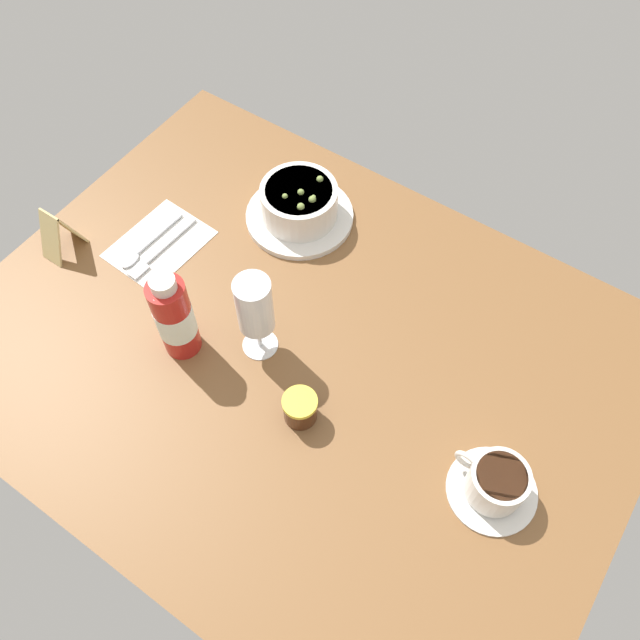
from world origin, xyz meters
The scene contains 8 objects.
ground_plane centered at (0.00, 0.00, -1.50)cm, with size 110.00×84.00×3.00cm, color brown.
porridge_bowl centered at (16.33, -23.87, 3.85)cm, with size 20.13×20.13×8.51cm.
cutlery_setting centered at (34.08, -3.91, 0.26)cm, with size 14.39×18.03×0.90cm.
coffee_cup centered at (-36.74, 3.11, 3.26)cm, with size 13.69×13.32×6.91cm.
wine_glass centered at (5.94, 2.31, 11.12)cm, with size 5.94×5.94×17.25cm.
jam_jar centered at (-6.87, 8.96, 2.68)cm, with size 5.45×5.45×5.30cm.
sauce_bottle_red centered at (16.55, 9.35, 8.40)cm, with size 6.12×6.12×18.35cm.
menu_card centered at (47.36, 5.98, 4.78)cm, with size 4.52×7.28×9.70cm.
Camera 1 is at (-32.98, 42.06, 94.90)cm, focal length 37.05 mm.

